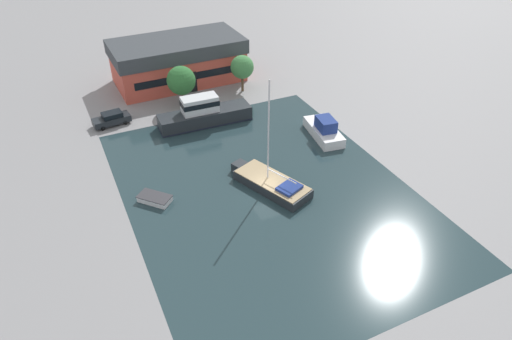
% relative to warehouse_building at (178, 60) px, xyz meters
% --- Properties ---
extents(ground_plane, '(440.00, 440.00, 0.00)m').
position_rel_warehouse_building_xyz_m(ground_plane, '(-0.25, -30.87, -3.26)').
color(ground_plane, gray).
extents(water_canal, '(28.05, 37.60, 0.01)m').
position_rel_warehouse_building_xyz_m(water_canal, '(-0.25, -30.87, -3.25)').
color(water_canal, '#23383D').
rests_on(water_canal, ground).
extents(warehouse_building, '(19.35, 10.05, 6.43)m').
position_rel_warehouse_building_xyz_m(warehouse_building, '(0.00, 0.00, 0.00)').
color(warehouse_building, '#C64C3D').
rests_on(warehouse_building, ground).
extents(quay_tree_near_building, '(3.36, 3.36, 5.40)m').
position_rel_warehouse_building_xyz_m(quay_tree_near_building, '(7.26, -7.48, 0.44)').
color(quay_tree_near_building, brown).
rests_on(quay_tree_near_building, ground).
extents(quay_tree_by_water, '(3.91, 3.91, 5.68)m').
position_rel_warehouse_building_xyz_m(quay_tree_by_water, '(-2.08, -8.24, 0.46)').
color(quay_tree_by_water, brown).
rests_on(quay_tree_by_water, ground).
extents(parked_car, '(4.89, 2.40, 1.71)m').
position_rel_warehouse_building_xyz_m(parked_car, '(-12.08, -9.53, -2.40)').
color(parked_car, '#1E2328').
rests_on(parked_car, ground).
extents(sailboat_moored, '(6.21, 9.79, 12.09)m').
position_rel_warehouse_building_xyz_m(sailboat_moored, '(0.42, -30.29, -2.64)').
color(sailboat_moored, '#23282D').
rests_on(sailboat_moored, water_canal).
extents(motor_cruiser, '(12.18, 3.51, 3.90)m').
position_rel_warehouse_building_xyz_m(motor_cruiser, '(-1.23, -14.39, -1.84)').
color(motor_cruiser, '#23282D').
rests_on(motor_cruiser, water_canal).
extents(small_dinghy, '(3.54, 3.64, 0.67)m').
position_rel_warehouse_building_xyz_m(small_dinghy, '(-11.26, -27.38, -2.91)').
color(small_dinghy, silver).
rests_on(small_dinghy, water_canal).
extents(cabin_boat, '(3.71, 7.18, 2.66)m').
position_rel_warehouse_building_xyz_m(cabin_boat, '(11.04, -23.79, -2.31)').
color(cabin_boat, white).
rests_on(cabin_boat, water_canal).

